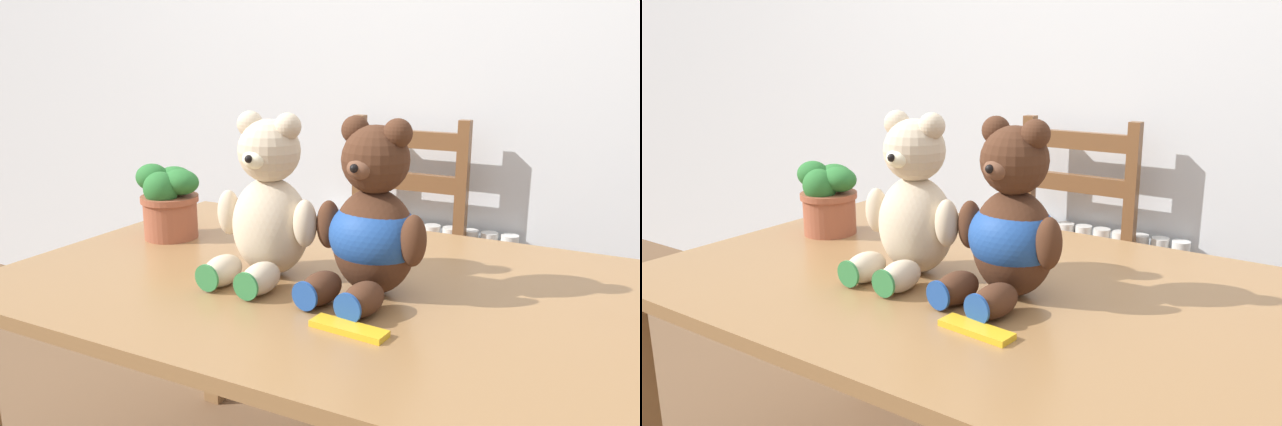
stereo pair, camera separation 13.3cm
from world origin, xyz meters
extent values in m
cube|color=silver|center=(0.00, 1.51, 1.30)|extent=(8.00, 0.04, 2.60)
cylinder|color=silver|center=(-0.49, 1.44, 0.29)|extent=(0.06, 0.06, 0.59)
cylinder|color=silver|center=(-0.42, 1.44, 0.29)|extent=(0.06, 0.06, 0.59)
cylinder|color=silver|center=(-0.35, 1.44, 0.29)|extent=(0.06, 0.06, 0.59)
cylinder|color=silver|center=(-0.28, 1.44, 0.29)|extent=(0.06, 0.06, 0.59)
cylinder|color=silver|center=(-0.21, 1.44, 0.29)|extent=(0.06, 0.06, 0.59)
cylinder|color=silver|center=(-0.14, 1.44, 0.29)|extent=(0.06, 0.06, 0.59)
cylinder|color=silver|center=(-0.07, 1.44, 0.29)|extent=(0.06, 0.06, 0.59)
cylinder|color=silver|center=(0.00, 1.44, 0.29)|extent=(0.06, 0.06, 0.59)
cylinder|color=silver|center=(0.07, 1.44, 0.29)|extent=(0.06, 0.06, 0.59)
cylinder|color=silver|center=(0.14, 1.44, 0.29)|extent=(0.06, 0.06, 0.59)
cylinder|color=silver|center=(0.21, 1.44, 0.29)|extent=(0.06, 0.06, 0.59)
cube|color=silver|center=(-0.14, 1.44, 0.02)|extent=(0.77, 0.10, 0.04)
cube|color=olive|center=(0.00, 0.47, 0.70)|extent=(1.43, 0.95, 0.03)
cube|color=olive|center=(-0.67, 0.90, 0.34)|extent=(0.06, 0.06, 0.68)
cube|color=brown|center=(-0.15, 1.21, 0.46)|extent=(0.43, 0.39, 0.03)
cube|color=brown|center=(0.05, 1.04, 0.22)|extent=(0.04, 0.04, 0.45)
cube|color=brown|center=(-0.34, 1.04, 0.22)|extent=(0.04, 0.04, 0.45)
cube|color=brown|center=(0.05, 1.39, 0.49)|extent=(0.04, 0.04, 0.98)
cube|color=brown|center=(-0.34, 1.39, 0.49)|extent=(0.04, 0.04, 0.98)
cube|color=brown|center=(-0.15, 1.39, 0.91)|extent=(0.35, 0.03, 0.06)
cube|color=brown|center=(-0.15, 1.39, 0.75)|extent=(0.35, 0.03, 0.06)
ellipsoid|color=beige|center=(-0.13, 0.44, 0.82)|extent=(0.18, 0.16, 0.22)
sphere|color=beige|center=(-0.13, 0.44, 0.99)|extent=(0.14, 0.14, 0.14)
sphere|color=beige|center=(-0.08, 0.44, 1.05)|extent=(0.06, 0.06, 0.06)
sphere|color=beige|center=(-0.18, 0.45, 1.05)|extent=(0.06, 0.06, 0.06)
ellipsoid|color=white|center=(-0.13, 0.39, 0.98)|extent=(0.06, 0.05, 0.04)
sphere|color=black|center=(-0.13, 0.37, 0.98)|extent=(0.02, 0.02, 0.02)
ellipsoid|color=beige|center=(-0.03, 0.42, 0.85)|extent=(0.05, 0.05, 0.10)
ellipsoid|color=beige|center=(-0.23, 0.43, 0.85)|extent=(0.05, 0.05, 0.10)
ellipsoid|color=beige|center=(-0.08, 0.33, 0.74)|extent=(0.07, 0.11, 0.07)
cylinder|color=#337F42|center=(-0.09, 0.28, 0.74)|extent=(0.06, 0.01, 0.06)
ellipsoid|color=beige|center=(-0.18, 0.33, 0.74)|extent=(0.07, 0.11, 0.07)
cylinder|color=#337F42|center=(-0.18, 0.28, 0.74)|extent=(0.06, 0.01, 0.06)
ellipsoid|color=#472819|center=(0.12, 0.44, 0.82)|extent=(0.20, 0.18, 0.22)
sphere|color=#472819|center=(0.12, 0.44, 0.99)|extent=(0.14, 0.14, 0.14)
sphere|color=#472819|center=(0.17, 0.44, 1.05)|extent=(0.06, 0.06, 0.06)
sphere|color=#472819|center=(0.07, 0.45, 1.05)|extent=(0.06, 0.06, 0.06)
ellipsoid|color=brown|center=(0.11, 0.39, 0.98)|extent=(0.07, 0.06, 0.04)
sphere|color=black|center=(0.11, 0.37, 0.99)|extent=(0.02, 0.02, 0.02)
ellipsoid|color=#472819|center=(0.22, 0.41, 0.85)|extent=(0.06, 0.06, 0.10)
ellipsoid|color=#472819|center=(0.02, 0.44, 0.85)|extent=(0.06, 0.06, 0.10)
ellipsoid|color=#472819|center=(0.15, 0.32, 0.74)|extent=(0.08, 0.12, 0.07)
cylinder|color=#1E4793|center=(0.14, 0.27, 0.74)|extent=(0.06, 0.01, 0.06)
ellipsoid|color=#472819|center=(0.05, 0.34, 0.74)|extent=(0.08, 0.12, 0.07)
cylinder|color=#1E4793|center=(0.04, 0.29, 0.74)|extent=(0.06, 0.01, 0.06)
ellipsoid|color=#1E4793|center=(0.12, 0.44, 0.83)|extent=(0.22, 0.20, 0.16)
cylinder|color=#9E5138|center=(-0.53, 0.56, 0.77)|extent=(0.14, 0.14, 0.12)
cylinder|color=#9E5138|center=(-0.53, 0.56, 0.82)|extent=(0.15, 0.15, 0.02)
ellipsoid|color=#286B2D|center=(-0.49, 0.57, 0.87)|extent=(0.11, 0.09, 0.07)
ellipsoid|color=#286B2D|center=(-0.54, 0.60, 0.87)|extent=(0.11, 0.08, 0.07)
ellipsoid|color=#286B2D|center=(-0.58, 0.56, 0.87)|extent=(0.09, 0.08, 0.07)
ellipsoid|color=#286B2D|center=(-0.53, 0.53, 0.85)|extent=(0.10, 0.09, 0.09)
cube|color=gold|center=(0.16, 0.25, 0.72)|extent=(0.15, 0.06, 0.01)
camera|label=1|loc=(0.60, -0.69, 1.20)|focal=35.00mm
camera|label=2|loc=(0.71, -0.62, 1.20)|focal=35.00mm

